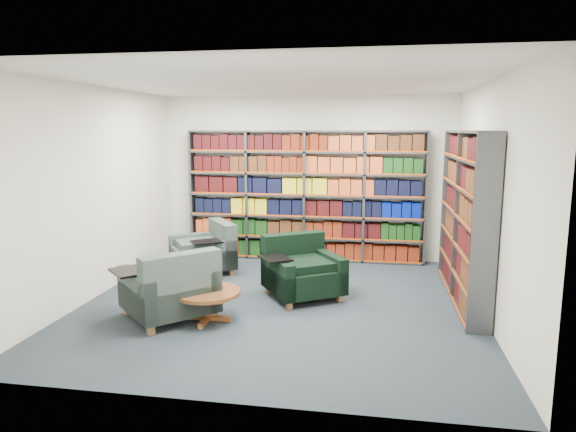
% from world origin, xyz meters
% --- Properties ---
extents(room_shell, '(5.02, 5.02, 2.82)m').
position_xyz_m(room_shell, '(0.00, 0.00, 1.40)').
color(room_shell, '#1D222F').
rests_on(room_shell, ground).
extents(bookshelf_back, '(4.00, 0.28, 2.20)m').
position_xyz_m(bookshelf_back, '(0.00, 2.34, 1.10)').
color(bookshelf_back, '#47494F').
rests_on(bookshelf_back, ground).
extents(bookshelf_right, '(0.28, 2.50, 2.20)m').
position_xyz_m(bookshelf_right, '(2.34, 0.60, 1.10)').
color(bookshelf_right, '#47494F').
rests_on(bookshelf_right, ground).
extents(chair_teal_left, '(1.21, 1.23, 0.79)m').
position_xyz_m(chair_teal_left, '(-1.41, 1.30, 0.32)').
color(chair_teal_left, '#00223D').
rests_on(chair_teal_left, ground).
extents(chair_green_right, '(1.23, 1.23, 0.81)m').
position_xyz_m(chair_green_right, '(0.21, 0.38, 0.33)').
color(chair_green_right, black).
rests_on(chair_green_right, ground).
extents(chair_teal_front, '(1.33, 1.33, 0.86)m').
position_xyz_m(chair_teal_front, '(-1.16, -0.76, 0.34)').
color(chair_teal_front, '#00223D').
rests_on(chair_teal_front, ground).
extents(coffee_table, '(0.77, 0.77, 0.54)m').
position_xyz_m(coffee_table, '(-0.73, -0.74, 0.29)').
color(coffee_table, brown).
rests_on(coffee_table, ground).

